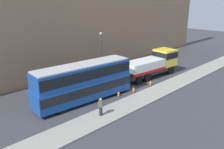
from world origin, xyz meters
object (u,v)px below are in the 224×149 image
at_px(traffic_cone_midway, 134,89).
at_px(street_lamp, 101,49).
at_px(double_decker_bus, 84,81).
at_px(traffic_cone_near_bus, 119,94).
at_px(recovery_tow_truck, 152,64).
at_px(pedestrian_onlooker, 101,107).
at_px(traffic_cone_near_truck, 150,83).

distance_m(traffic_cone_midway, street_lamp, 9.48).
xyz_separation_m(double_decker_bus, street_lamp, (8.29, 6.38, 1.24)).
bearing_deg(traffic_cone_midway, traffic_cone_near_bus, 170.22).
height_order(traffic_cone_near_bus, street_lamp, street_lamp).
xyz_separation_m(recovery_tow_truck, street_lamp, (-3.67, 6.42, 1.71)).
bearing_deg(street_lamp, traffic_cone_near_bus, -121.01).
relative_size(recovery_tow_truck, pedestrian_onlooker, 5.98).
bearing_deg(traffic_cone_near_truck, double_decker_bus, 166.14).
bearing_deg(traffic_cone_near_truck, street_lamp, 93.14).
bearing_deg(pedestrian_onlooker, traffic_cone_near_bus, -2.79).
bearing_deg(recovery_tow_truck, traffic_cone_midway, -157.26).
relative_size(recovery_tow_truck, traffic_cone_near_truck, 14.20).
xyz_separation_m(double_decker_bus, traffic_cone_near_bus, (3.40, -1.76, -1.89)).
distance_m(recovery_tow_truck, traffic_cone_near_truck, 4.09).
distance_m(traffic_cone_near_bus, traffic_cone_near_truck, 5.38).
relative_size(double_decker_bus, traffic_cone_near_bus, 15.52).
xyz_separation_m(recovery_tow_truck, pedestrian_onlooker, (-13.16, -3.85, -0.77)).
bearing_deg(recovery_tow_truck, pedestrian_onlooker, -159.00).
bearing_deg(recovery_tow_truck, street_lamp, 124.44).
distance_m(traffic_cone_near_bus, traffic_cone_midway, 2.17).
height_order(pedestrian_onlooker, traffic_cone_midway, pedestrian_onlooker).
bearing_deg(recovery_tow_truck, double_decker_bus, -175.49).
bearing_deg(pedestrian_onlooker, traffic_cone_midway, -12.98).
height_order(pedestrian_onlooker, street_lamp, street_lamp).
bearing_deg(traffic_cone_near_bus, double_decker_bus, 152.58).
relative_size(traffic_cone_near_bus, street_lamp, 0.12).
height_order(double_decker_bus, traffic_cone_near_truck, double_decker_bus).
height_order(double_decker_bus, pedestrian_onlooker, double_decker_bus).
bearing_deg(traffic_cone_midway, double_decker_bus, 158.95).
height_order(recovery_tow_truck, pedestrian_onlooker, recovery_tow_truck).
bearing_deg(traffic_cone_near_bus, pedestrian_onlooker, -155.20).
distance_m(recovery_tow_truck, traffic_cone_near_bus, 8.85).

